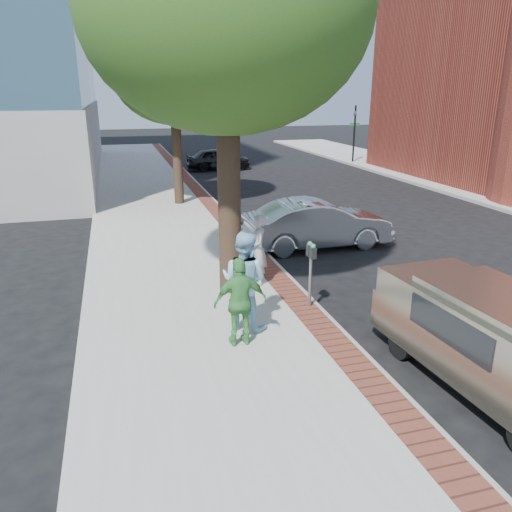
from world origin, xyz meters
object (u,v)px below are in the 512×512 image
object	(u,v)px
parking_meter	(311,261)
person_gray	(258,250)
sedan_silver	(318,224)
bg_car	(218,159)
person_officer	(244,280)
person_green	(240,302)
van	(492,337)

from	to	relation	value
parking_meter	person_gray	world-z (taller)	person_gray
sedan_silver	bg_car	xyz separation A→B (m)	(0.32, 16.88, -0.08)
parking_meter	person_officer	distance (m)	1.71
person_officer	sedan_silver	xyz separation A→B (m)	(3.67, 5.07, -0.39)
person_officer	person_green	bearing A→B (deg)	110.03
parking_meter	person_officer	bearing A→B (deg)	-161.53
person_green	van	world-z (taller)	person_green
person_gray	van	distance (m)	5.68
person_gray	bg_car	distance (m)	20.01
sedan_silver	person_green	bearing A→B (deg)	145.05
van	person_green	bearing A→B (deg)	144.16
person_officer	person_gray	bearing A→B (deg)	-73.06
person_gray	bg_car	bearing A→B (deg)	178.04
person_green	parking_meter	bearing A→B (deg)	-146.62
bg_car	person_green	bearing A→B (deg)	168.54
bg_car	van	size ratio (longest dim) A/B	0.85
person_officer	sedan_silver	distance (m)	6.27
parking_meter	sedan_silver	distance (m)	4.99
person_gray	person_officer	xyz separation A→B (m)	(-0.91, -2.17, 0.12)
person_officer	person_green	world-z (taller)	person_officer
parking_meter	person_gray	distance (m)	1.79
bg_car	person_gray	bearing A→B (deg)	170.30
person_gray	van	xyz separation A→B (m)	(2.43, -5.13, -0.11)
person_gray	person_officer	bearing A→B (deg)	-15.94
person_green	van	xyz separation A→B (m)	(3.60, -2.26, -0.08)
parking_meter	person_officer	world-z (taller)	person_officer
person_green	person_gray	bearing A→B (deg)	-112.17
person_green	sedan_silver	size ratio (longest dim) A/B	0.37
person_gray	bg_car	world-z (taller)	person_gray
person_green	person_officer	bearing A→B (deg)	-109.81
person_officer	bg_car	size ratio (longest dim) A/B	0.50
person_officer	van	size ratio (longest dim) A/B	0.43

